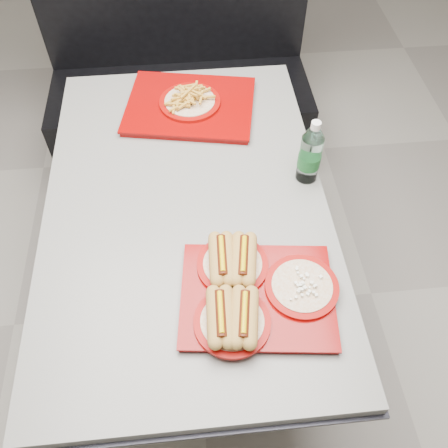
{
  "coord_description": "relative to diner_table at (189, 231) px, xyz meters",
  "views": [
    {
      "loc": [
        0.03,
        -1.0,
        1.91
      ],
      "look_at": [
        0.11,
        -0.17,
        0.83
      ],
      "focal_mm": 38.0,
      "sensor_mm": 36.0,
      "label": 1
    }
  ],
  "objects": [
    {
      "name": "ground",
      "position": [
        0.0,
        0.0,
        -0.58
      ],
      "size": [
        6.0,
        6.0,
        0.0
      ],
      "primitive_type": "plane",
      "color": "gray",
      "rests_on": "ground"
    },
    {
      "name": "diner_table",
      "position": [
        0.0,
        0.0,
        0.0
      ],
      "size": [
        0.92,
        1.42,
        0.75
      ],
      "color": "black",
      "rests_on": "ground"
    },
    {
      "name": "booth_bench",
      "position": [
        0.0,
        1.09,
        -0.18
      ],
      "size": [
        1.3,
        0.57,
        1.35
      ],
      "color": "black",
      "rests_on": "ground"
    },
    {
      "name": "tray_near",
      "position": [
        0.16,
        -0.37,
        0.2
      ],
      "size": [
        0.45,
        0.38,
        0.09
      ],
      "rotation": [
        0.0,
        0.0,
        -0.11
      ],
      "color": "#7F0403",
      "rests_on": "diner_table"
    },
    {
      "name": "tray_far",
      "position": [
        0.04,
        0.45,
        0.19
      ],
      "size": [
        0.53,
        0.45,
        0.09
      ],
      "rotation": [
        0.0,
        0.0,
        -0.19
      ],
      "color": "#7F0403",
      "rests_on": "diner_table"
    },
    {
      "name": "water_bottle",
      "position": [
        0.4,
        0.06,
        0.27
      ],
      "size": [
        0.07,
        0.07,
        0.23
      ],
      "rotation": [
        0.0,
        0.0,
        -0.13
      ],
      "color": "silver",
      "rests_on": "diner_table"
    }
  ]
}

